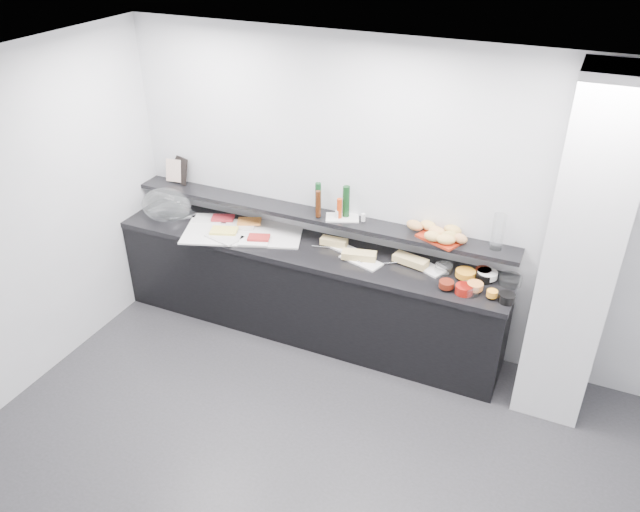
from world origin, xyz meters
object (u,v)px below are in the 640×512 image
at_px(framed_print, 180,170).
at_px(carafe, 498,232).
at_px(sandwich_plate_mid, 361,261).
at_px(bread_tray, 441,238).
at_px(cloche_base, 172,213).
at_px(condiment_tray, 342,218).

bearing_deg(framed_print, carafe, 19.99).
xyz_separation_m(sandwich_plate_mid, framed_print, (-2.00, 0.29, 0.37)).
height_order(bread_tray, carafe, carafe).
bearing_deg(bread_tray, cloche_base, -153.91).
bearing_deg(carafe, cloche_base, -176.85).
bearing_deg(carafe, condiment_tray, -179.61).
distance_m(sandwich_plate_mid, framed_print, 2.06).
height_order(cloche_base, sandwich_plate_mid, cloche_base).
bearing_deg(bread_tray, condiment_tray, -158.20).
bearing_deg(bread_tray, sandwich_plate_mid, -138.40).
relative_size(cloche_base, bread_tray, 1.18).
distance_m(framed_print, condiment_tray, 1.74).
xyz_separation_m(cloche_base, bread_tray, (2.60, 0.14, 0.24)).
bearing_deg(bread_tray, carafe, 26.66).
height_order(framed_print, bread_tray, framed_print).
xyz_separation_m(sandwich_plate_mid, condiment_tray, (-0.27, 0.22, 0.25)).
bearing_deg(condiment_tray, carafe, -21.58).
height_order(cloche_base, condiment_tray, condiment_tray).
height_order(condiment_tray, bread_tray, bread_tray).
xyz_separation_m(sandwich_plate_mid, bread_tray, (0.61, 0.21, 0.25)).
height_order(cloche_base, carafe, carafe).
relative_size(sandwich_plate_mid, framed_print, 1.41).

